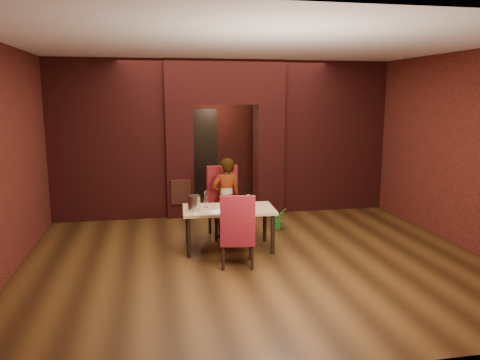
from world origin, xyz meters
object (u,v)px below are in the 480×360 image
at_px(chair_far, 226,202).
at_px(water_bottle, 206,199).
at_px(person_seated, 226,198).
at_px(potted_plant, 277,219).
at_px(chair_near, 237,229).
at_px(wine_glass_c, 248,202).
at_px(dining_table, 229,229).
at_px(wine_glass_b, 226,202).
at_px(wine_glass_a, 226,202).
at_px(wine_bucket, 194,203).

xyz_separation_m(chair_far, water_bottle, (-0.42, -0.60, 0.21)).
relative_size(chair_far, person_seated, 0.87).
xyz_separation_m(water_bottle, potted_plant, (1.44, 0.86, -0.63)).
relative_size(chair_near, potted_plant, 2.86).
relative_size(chair_near, wine_glass_c, 4.90).
bearing_deg(chair_far, wine_glass_c, -80.58).
xyz_separation_m(dining_table, chair_near, (-0.00, -0.75, 0.20)).
height_order(wine_glass_b, potted_plant, wine_glass_b).
bearing_deg(person_seated, water_bottle, 43.58).
height_order(dining_table, wine_glass_a, wine_glass_a).
bearing_deg(wine_glass_c, wine_glass_b, 161.30).
bearing_deg(person_seated, chair_near, 79.47).
bearing_deg(wine_glass_b, potted_plant, 40.49).
bearing_deg(dining_table, chair_far, 87.82).
bearing_deg(wine_glass_a, wine_glass_c, -20.07).
xyz_separation_m(chair_near, wine_glass_c, (0.31, 0.66, 0.25)).
bearing_deg(wine_bucket, wine_glass_b, 6.35).
bearing_deg(person_seated, chair_far, -101.90).
bearing_deg(wine_bucket, potted_plant, 31.89).
xyz_separation_m(dining_table, person_seated, (0.07, 0.66, 0.37)).
distance_m(wine_glass_a, water_bottle, 0.33).
bearing_deg(person_seated, wine_bucket, 40.12).
height_order(dining_table, wine_glass_b, wine_glass_b).
relative_size(person_seated, wine_glass_b, 7.04).
distance_m(chair_near, wine_bucket, 0.95).
distance_m(chair_near, wine_glass_c, 0.77).
relative_size(wine_glass_b, water_bottle, 0.74).
distance_m(person_seated, wine_glass_a, 0.64).
height_order(chair_near, wine_glass_a, chair_near).
bearing_deg(chair_near, wine_glass_a, -78.44).
height_order(person_seated, potted_plant, person_seated).
bearing_deg(wine_bucket, person_seated, 47.92).
height_order(dining_table, potted_plant, dining_table).
bearing_deg(dining_table, wine_bucket, -173.20).
bearing_deg(dining_table, person_seated, 87.67).
height_order(chair_near, wine_glass_c, chair_near).
distance_m(person_seated, wine_glass_b, 0.65).
distance_m(dining_table, potted_plant, 1.48).
distance_m(wine_glass_c, potted_plant, 1.47).
xyz_separation_m(person_seated, wine_glass_c, (0.24, -0.75, 0.09)).
xyz_separation_m(dining_table, wine_bucket, (-0.56, -0.03, 0.46)).
relative_size(wine_glass_c, potted_plant, 0.58).
bearing_deg(chair_far, water_bottle, -131.87).
bearing_deg(wine_bucket, wine_glass_c, -4.09).
xyz_separation_m(dining_table, wine_glass_b, (-0.04, 0.02, 0.45)).
xyz_separation_m(chair_far, potted_plant, (1.02, 0.26, -0.43)).
distance_m(dining_table, wine_glass_b, 0.45).
bearing_deg(wine_glass_b, person_seated, 80.14).
relative_size(chair_far, potted_plant, 3.23).
bearing_deg(person_seated, wine_glass_b, 72.34).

